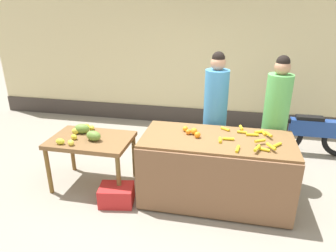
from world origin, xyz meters
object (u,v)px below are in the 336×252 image
Objects in this scene: vendor_woman_blue_shirt at (215,116)px; produce_crate at (117,195)px; produce_sack at (159,151)px; parked_motorcycle at (313,133)px; vendor_woman_green_shirt at (275,122)px.

vendor_woman_blue_shirt is 4.28× the size of produce_crate.
vendor_woman_blue_shirt reaches higher than produce_sack.
vendor_woman_blue_shirt is at bearing 42.09° from produce_crate.
vendor_woman_green_shirt is at bearing -128.05° from parked_motorcycle.
vendor_woman_blue_shirt is at bearing 0.16° from produce_sack.
vendor_woman_blue_shirt reaches higher than produce_crate.
produce_sack is at bearing -179.84° from vendor_woman_blue_shirt.
vendor_woman_green_shirt is 4.24× the size of produce_crate.
vendor_woman_green_shirt is 1.81m from produce_sack.
produce_sack reaches higher than produce_crate.
vendor_woman_green_shirt is (0.84, -0.04, -0.01)m from vendor_woman_blue_shirt.
vendor_woman_blue_shirt is 3.32× the size of produce_sack.
vendor_woman_green_shirt reaches higher than parked_motorcycle.
parked_motorcycle reaches higher than produce_sack.
produce_crate is at bearing -137.91° from vendor_woman_blue_shirt.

